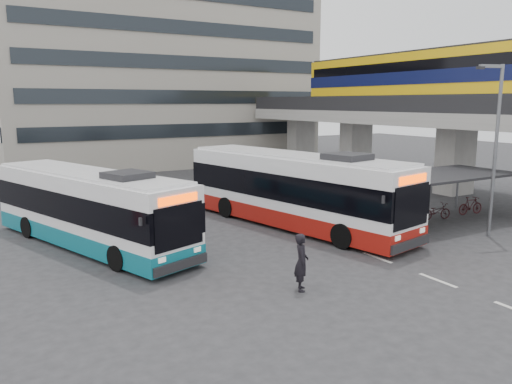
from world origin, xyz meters
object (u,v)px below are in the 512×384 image
bus_main (293,190)px  bus_teal (89,209)px  lamp_post (494,141)px  pedestrian (301,262)px

bus_main → bus_teal: bearing=159.4°
bus_teal → lamp_post: (16.28, -7.69, 2.82)m
bus_main → pedestrian: (-4.72, -7.41, -0.84)m
bus_main → lamp_post: bearing=-54.8°
bus_main → bus_teal: size_ratio=1.12×
bus_main → lamp_post: 9.48m
bus_teal → pedestrian: (4.90, -8.90, -0.66)m
lamp_post → pedestrian: bearing=-157.7°
bus_main → pedestrian: 8.83m
pedestrian → bus_main: bearing=-2.3°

